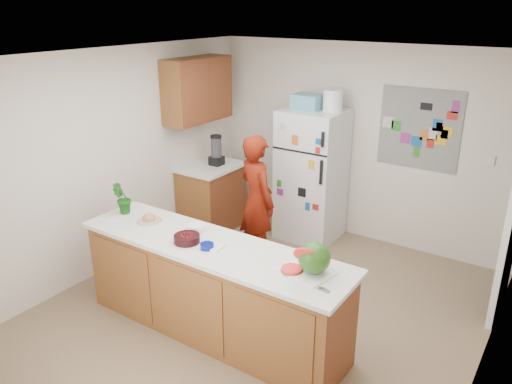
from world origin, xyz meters
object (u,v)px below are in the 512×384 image
Objects in this scene: refrigerator at (312,175)px; cherry_bowl at (187,239)px; person at (257,201)px; watermelon at (314,258)px.

refrigerator is 2.47m from cherry_bowl.
person is 6.05× the size of watermelon.
watermelon is (1.25, -2.33, 0.21)m from refrigerator.
refrigerator is at bearing -76.10° from person.
person reaches higher than cherry_bowl.
person reaches higher than watermelon.
watermelon is at bearing 161.45° from person.
watermelon is at bearing -61.81° from refrigerator.
person is (-0.18, -1.00, -0.07)m from refrigerator.
person is 1.97m from watermelon.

